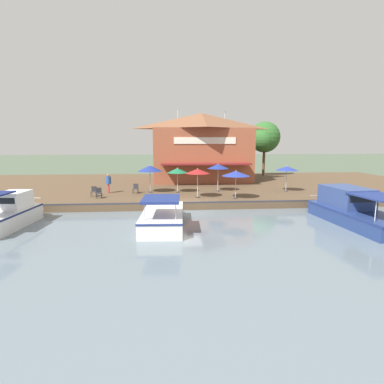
# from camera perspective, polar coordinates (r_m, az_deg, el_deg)

# --- Properties ---
(ground_plane) EXTENTS (220.00, 220.00, 0.00)m
(ground_plane) POSITION_cam_1_polar(r_m,az_deg,el_deg) (22.52, -1.31, -3.70)
(ground_plane) COLOR #4C5B47
(quay_deck) EXTENTS (22.00, 56.00, 0.60)m
(quay_deck) POSITION_cam_1_polar(r_m,az_deg,el_deg) (33.27, -2.43, 1.09)
(quay_deck) COLOR brown
(quay_deck) RESTS_ON ground
(quay_edge_fender) EXTENTS (0.20, 50.40, 0.10)m
(quay_edge_fender) POSITION_cam_1_polar(r_m,az_deg,el_deg) (22.47, -1.34, -2.03)
(quay_edge_fender) COLOR #2D2D33
(quay_edge_fender) RESTS_ON quay_deck
(waterfront_restaurant) EXTENTS (9.07, 11.59, 8.50)m
(waterfront_restaurant) POSITION_cam_1_polar(r_m,az_deg,el_deg) (35.81, 1.78, 8.61)
(waterfront_restaurant) COLOR brown
(waterfront_restaurant) RESTS_ON quay_deck
(patio_umbrella_mid_patio_left) EXTENTS (2.21, 2.21, 2.51)m
(patio_umbrella_mid_patio_left) POSITION_cam_1_polar(r_m,az_deg,el_deg) (27.40, -8.03, 4.48)
(patio_umbrella_mid_patio_left) COLOR #B7B7B7
(patio_umbrella_mid_patio_left) RESTS_ON quay_deck
(patio_umbrella_near_quay_edge) EXTENTS (1.99, 1.99, 2.59)m
(patio_umbrella_near_quay_edge) POSITION_cam_1_polar(r_m,az_deg,el_deg) (27.85, 5.00, 4.88)
(patio_umbrella_near_quay_edge) COLOR #B7B7B7
(patio_umbrella_near_quay_edge) RESTS_ON quay_deck
(patio_umbrella_back_row) EXTENTS (2.03, 2.03, 2.38)m
(patio_umbrella_back_row) POSITION_cam_1_polar(r_m,az_deg,el_deg) (29.17, 17.63, 4.31)
(patio_umbrella_back_row) COLOR #B7B7B7
(patio_umbrella_back_row) RESTS_ON quay_deck
(patio_umbrella_far_corner) EXTENTS (2.30, 2.30, 2.28)m
(patio_umbrella_far_corner) POSITION_cam_1_polar(r_m,az_deg,el_deg) (24.42, 8.36, 3.51)
(patio_umbrella_far_corner) COLOR #B7B7B7
(patio_umbrella_far_corner) RESTS_ON quay_deck
(patio_umbrella_by_entrance) EXTENTS (1.98, 1.98, 2.42)m
(patio_umbrella_by_entrance) POSITION_cam_1_polar(r_m,az_deg,el_deg) (24.51, 1.08, 3.97)
(patio_umbrella_by_entrance) COLOR #B7B7B7
(patio_umbrella_by_entrance) RESTS_ON quay_deck
(patio_umbrella_mid_patio_right) EXTENTS (1.87, 1.87, 2.26)m
(patio_umbrella_mid_patio_right) POSITION_cam_1_polar(r_m,az_deg,el_deg) (27.17, -2.80, 4.10)
(patio_umbrella_mid_patio_right) COLOR #B7B7B7
(patio_umbrella_mid_patio_right) RESTS_ON quay_deck
(cafe_chair_facing_river) EXTENTS (0.49, 0.49, 0.85)m
(cafe_chair_facing_river) POSITION_cam_1_polar(r_m,az_deg,el_deg) (27.32, -10.69, 0.76)
(cafe_chair_facing_river) COLOR #2D2D33
(cafe_chair_facing_river) RESTS_ON quay_deck
(cafe_chair_mid_patio) EXTENTS (0.45, 0.45, 0.85)m
(cafe_chair_mid_patio) POSITION_cam_1_polar(r_m,az_deg,el_deg) (26.54, -18.18, 0.20)
(cafe_chair_mid_patio) COLOR #2D2D33
(cafe_chair_mid_patio) RESTS_ON quay_deck
(cafe_chair_beside_entrance) EXTENTS (0.56, 0.56, 0.85)m
(cafe_chair_beside_entrance) POSITION_cam_1_polar(r_m,az_deg,el_deg) (25.62, -17.30, -0.07)
(cafe_chair_beside_entrance) COLOR #2D2D33
(cafe_chair_beside_entrance) RESTS_ON quay_deck
(person_mid_patio) EXTENTS (0.49, 0.49, 1.73)m
(person_mid_patio) POSITION_cam_1_polar(r_m,az_deg,el_deg) (27.93, -15.66, 2.02)
(person_mid_patio) COLOR #B23338
(person_mid_patio) RESTS_ON quay_deck
(motorboat_far_downstream) EXTENTS (6.85, 2.72, 2.00)m
(motorboat_far_downstream) POSITION_cam_1_polar(r_m,az_deg,el_deg) (18.82, -5.42, -4.36)
(motorboat_far_downstream) COLOR white
(motorboat_far_downstream) RESTS_ON river_water
(motorboat_outer_channel) EXTENTS (8.22, 3.14, 2.18)m
(motorboat_outer_channel) POSITION_cam_1_polar(r_m,az_deg,el_deg) (21.74, 27.65, -2.92)
(motorboat_outer_channel) COLOR navy
(motorboat_outer_channel) RESTS_ON river_water
(motorboat_second_along) EXTENTS (6.06, 2.31, 2.27)m
(motorboat_second_along) POSITION_cam_1_polar(r_m,az_deg,el_deg) (21.37, -31.07, -3.51)
(motorboat_second_along) COLOR white
(motorboat_second_along) RESTS_ON river_water
(tree_upstream_bank) EXTENTS (4.39, 4.18, 7.33)m
(tree_upstream_bank) POSITION_cam_1_polar(r_m,az_deg,el_deg) (42.32, 13.55, 9.97)
(tree_upstream_bank) COLOR brown
(tree_upstream_bank) RESTS_ON quay_deck
(tree_downstream_bank) EXTENTS (3.57, 3.40, 5.53)m
(tree_downstream_bank) POSITION_cam_1_polar(r_m,az_deg,el_deg) (39.26, 6.01, 8.19)
(tree_downstream_bank) COLOR brown
(tree_downstream_bank) RESTS_ON quay_deck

